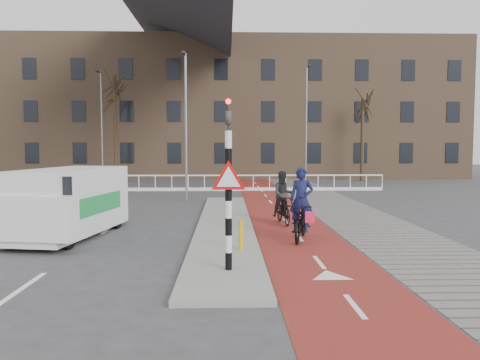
{
  "coord_description": "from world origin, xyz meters",
  "views": [
    {
      "loc": [
        -0.64,
        -11.58,
        2.66
      ],
      "look_at": [
        -0.16,
        5.0,
        1.5
      ],
      "focal_mm": 35.0,
      "sensor_mm": 36.0,
      "label": 1
    }
  ],
  "objects": [
    {
      "name": "streetlight_near",
      "position": [
        -2.66,
        11.87,
        3.64
      ],
      "size": [
        0.12,
        0.12,
        7.27
      ],
      "primitive_type": "cylinder",
      "color": "slate",
      "rests_on": "ground"
    },
    {
      "name": "tree_mid",
      "position": [
        -9.12,
        24.42,
        4.04
      ],
      "size": [
        0.26,
        0.26,
        8.09
      ],
      "primitive_type": "cylinder",
      "color": "black",
      "rests_on": "ground"
    },
    {
      "name": "cyclist_near",
      "position": [
        1.49,
        1.59,
        0.71
      ],
      "size": [
        1.24,
        2.13,
        2.08
      ],
      "rotation": [
        0.0,
        0.0,
        -0.28
      ],
      "color": "black",
      "rests_on": "bike_lane"
    },
    {
      "name": "townhouse_row",
      "position": [
        -3.0,
        32.0,
        7.81
      ],
      "size": [
        46.0,
        10.0,
        15.9
      ],
      "color": "#7F6047",
      "rests_on": "ground"
    },
    {
      "name": "sidewalk",
      "position": [
        4.3,
        10.0,
        0.01
      ],
      "size": [
        3.0,
        60.0,
        0.01
      ],
      "primitive_type": "cube",
      "color": "slate",
      "rests_on": "ground"
    },
    {
      "name": "ground",
      "position": [
        0.0,
        0.0,
        0.0
      ],
      "size": [
        120.0,
        120.0,
        0.0
      ],
      "primitive_type": "plane",
      "color": "#38383A",
      "rests_on": "ground"
    },
    {
      "name": "curb_island",
      "position": [
        -0.7,
        4.0,
        0.06
      ],
      "size": [
        1.8,
        16.0,
        0.12
      ],
      "primitive_type": "cube",
      "color": "gray",
      "rests_on": "ground"
    },
    {
      "name": "railing",
      "position": [
        -5.0,
        17.0,
        0.31
      ],
      "size": [
        28.0,
        0.1,
        0.99
      ],
      "color": "silver",
      "rests_on": "ground"
    },
    {
      "name": "van",
      "position": [
        -5.36,
        2.32,
        1.07
      ],
      "size": [
        2.64,
        4.96,
        2.03
      ],
      "rotation": [
        0.0,
        0.0,
        -0.17
      ],
      "color": "silver",
      "rests_on": "ground"
    },
    {
      "name": "traffic_signal",
      "position": [
        -0.6,
        -2.02,
        1.99
      ],
      "size": [
        0.8,
        0.8,
        3.68
      ],
      "color": "black",
      "rests_on": "curb_island"
    },
    {
      "name": "bollard",
      "position": [
        -0.28,
        -0.14,
        0.49
      ],
      "size": [
        0.12,
        0.12,
        0.74
      ],
      "primitive_type": "cylinder",
      "color": "gold",
      "rests_on": "curb_island"
    },
    {
      "name": "cyclist_far",
      "position": [
        1.32,
        4.4,
        0.77
      ],
      "size": [
        0.85,
        1.74,
        1.83
      ],
      "rotation": [
        0.0,
        0.0,
        0.13
      ],
      "color": "black",
      "rests_on": "bike_lane"
    },
    {
      "name": "tree_right",
      "position": [
        10.07,
        25.08,
        3.26
      ],
      "size": [
        0.27,
        0.27,
        6.52
      ],
      "primitive_type": "cylinder",
      "color": "black",
      "rests_on": "ground"
    },
    {
      "name": "streetlight_right",
      "position": [
        4.92,
        21.04,
        4.14
      ],
      "size": [
        0.12,
        0.12,
        8.28
      ],
      "primitive_type": "cylinder",
      "color": "slate",
      "rests_on": "ground"
    },
    {
      "name": "streetlight_left",
      "position": [
        -10.0,
        23.94,
        4.15
      ],
      "size": [
        0.12,
        0.12,
        8.3
      ],
      "primitive_type": "cylinder",
      "color": "slate",
      "rests_on": "ground"
    },
    {
      "name": "bike_lane",
      "position": [
        1.5,
        10.0,
        0.01
      ],
      "size": [
        2.5,
        60.0,
        0.01
      ],
      "primitive_type": "cube",
      "color": "maroon",
      "rests_on": "ground"
    }
  ]
}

